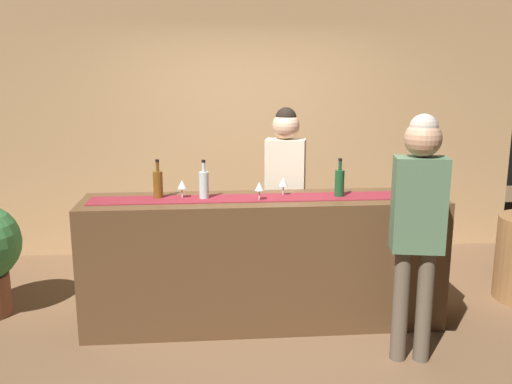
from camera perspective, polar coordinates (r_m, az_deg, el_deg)
ground_plane at (r=4.61m, az=0.75°, el=-13.14°), size 10.00×10.00×0.00m
back_wall at (r=6.08m, az=-0.97°, el=7.33°), size 6.00×0.12×2.90m
bar_counter at (r=4.41m, az=0.77°, el=-7.13°), size 2.79×0.60×1.02m
counter_runner_cloth at (r=4.27m, az=0.79°, el=-0.60°), size 2.65×0.28×0.01m
wine_bottle_clear at (r=4.24m, az=-5.39°, el=0.79°), size 0.07×0.07×0.30m
wine_bottle_amber at (r=4.31m, az=-10.05°, el=0.83°), size 0.07×0.07×0.30m
wine_bottle_green at (r=4.34m, az=8.59°, el=0.97°), size 0.07×0.07×0.30m
wine_glass_near_customer at (r=4.34m, az=2.82°, el=0.99°), size 0.07×0.07×0.14m
wine_glass_mid_counter at (r=4.27m, az=-7.63°, el=0.72°), size 0.07×0.07×0.14m
wine_glass_far_end at (r=4.17m, az=0.34°, el=0.53°), size 0.07×0.07×0.14m
bartender at (r=4.86m, az=3.03°, el=1.12°), size 0.38×0.28×1.68m
customer_sipping at (r=3.83m, az=16.37°, el=-2.04°), size 0.37×0.26×1.72m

